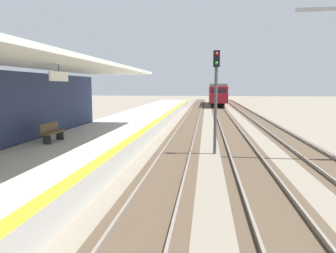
{
  "coord_description": "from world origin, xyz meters",
  "views": [
    {
      "loc": [
        3.38,
        -0.63,
        3.45
      ],
      "look_at": [
        2.11,
        9.48,
        2.1
      ],
      "focal_mm": 32.55,
      "sensor_mm": 36.0,
      "label": 1
    }
  ],
  "objects": [
    {
      "name": "rail_signal_post",
      "position": [
        3.85,
        14.91,
        3.19
      ],
      "size": [
        0.32,
        0.34,
        5.2
      ],
      "color": "#4C4C4C",
      "rests_on": "ground"
    },
    {
      "name": "track_pair_nearest_platform",
      "position": [
        1.9,
        20.0,
        0.05
      ],
      "size": [
        2.34,
        120.0,
        0.16
      ],
      "color": "#4C3D2D",
      "rests_on": "ground"
    },
    {
      "name": "track_pair_middle",
      "position": [
        5.3,
        20.0,
        0.05
      ],
      "size": [
        2.34,
        120.0,
        0.16
      ],
      "color": "#4C3D2D",
      "rests_on": "ground"
    },
    {
      "name": "approaching_train",
      "position": [
        5.3,
        57.06,
        2.18
      ],
      "size": [
        2.93,
        19.6,
        4.76
      ],
      "color": "maroon",
      "rests_on": "ground"
    },
    {
      "name": "platform_bench",
      "position": [
        -3.67,
        12.47,
        1.37
      ],
      "size": [
        0.45,
        1.6,
        0.88
      ],
      "color": "brown",
      "rests_on": "station_platform"
    },
    {
      "name": "station_platform",
      "position": [
        -2.5,
        16.0,
        0.45
      ],
      "size": [
        5.0,
        80.0,
        0.91
      ],
      "color": "#B7B5AD",
      "rests_on": "ground"
    },
    {
      "name": "track_pair_far_side",
      "position": [
        8.7,
        20.0,
        0.05
      ],
      "size": [
        2.34,
        120.0,
        0.16
      ],
      "color": "#4C3D2D",
      "rests_on": "ground"
    }
  ]
}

